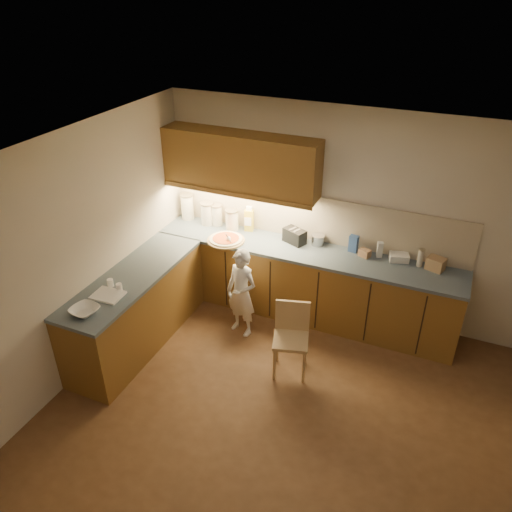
{
  "coord_description": "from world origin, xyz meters",
  "views": [
    {
      "loc": [
        1.16,
        -3.32,
        3.87
      ],
      "look_at": [
        -0.8,
        1.2,
        1.0
      ],
      "focal_mm": 35.0,
      "sensor_mm": 36.0,
      "label": 1
    }
  ],
  "objects_px": {
    "pizza_on_board": "(226,240)",
    "oil_jug": "(249,220)",
    "wooden_chair": "(291,333)",
    "child": "(242,293)",
    "toaster": "(295,236)"
  },
  "relations": [
    {
      "from": "toaster",
      "to": "pizza_on_board",
      "type": "bearing_deg",
      "value": -135.25
    },
    {
      "from": "toaster",
      "to": "oil_jug",
      "type": "bearing_deg",
      "value": -163.21
    },
    {
      "from": "child",
      "to": "oil_jug",
      "type": "height_order",
      "value": "oil_jug"
    },
    {
      "from": "wooden_chair",
      "to": "oil_jug",
      "type": "bearing_deg",
      "value": 114.46
    },
    {
      "from": "child",
      "to": "toaster",
      "type": "bearing_deg",
      "value": 80.24
    },
    {
      "from": "child",
      "to": "wooden_chair",
      "type": "height_order",
      "value": "child"
    },
    {
      "from": "pizza_on_board",
      "to": "oil_jug",
      "type": "relative_size",
      "value": 1.4
    },
    {
      "from": "wooden_chair",
      "to": "oil_jug",
      "type": "relative_size",
      "value": 2.45
    },
    {
      "from": "child",
      "to": "oil_jug",
      "type": "distance_m",
      "value": 1.04
    },
    {
      "from": "pizza_on_board",
      "to": "wooden_chair",
      "type": "relative_size",
      "value": 0.57
    },
    {
      "from": "pizza_on_board",
      "to": "oil_jug",
      "type": "bearing_deg",
      "value": 69.37
    },
    {
      "from": "pizza_on_board",
      "to": "wooden_chair",
      "type": "height_order",
      "value": "pizza_on_board"
    },
    {
      "from": "pizza_on_board",
      "to": "wooden_chair",
      "type": "bearing_deg",
      "value": -35.53
    },
    {
      "from": "wooden_chair",
      "to": "toaster",
      "type": "height_order",
      "value": "toaster"
    },
    {
      "from": "wooden_chair",
      "to": "pizza_on_board",
      "type": "bearing_deg",
      "value": 128.67
    }
  ]
}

